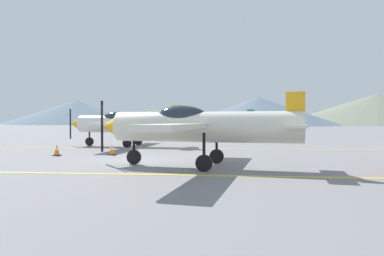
{
  "coord_description": "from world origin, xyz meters",
  "views": [
    {
      "loc": [
        4.19,
        -14.72,
        1.85
      ],
      "look_at": [
        1.35,
        14.0,
        1.2
      ],
      "focal_mm": 32.08,
      "sensor_mm": 36.0,
      "label": 1
    }
  ],
  "objects_px": {
    "airplane_back": "(164,122)",
    "traffic_cone_front": "(112,150)",
    "airplane_near": "(197,126)",
    "airplane_mid": "(126,123)",
    "traffic_cone_side": "(57,150)",
    "airplane_far": "(214,122)"
  },
  "relations": [
    {
      "from": "airplane_back",
      "to": "traffic_cone_front",
      "type": "height_order",
      "value": "airplane_back"
    },
    {
      "from": "traffic_cone_front",
      "to": "airplane_near",
      "type": "bearing_deg",
      "value": -40.11
    },
    {
      "from": "airplane_near",
      "to": "airplane_back",
      "type": "height_order",
      "value": "same"
    },
    {
      "from": "airplane_near",
      "to": "airplane_mid",
      "type": "height_order",
      "value": "same"
    },
    {
      "from": "airplane_near",
      "to": "traffic_cone_front",
      "type": "height_order",
      "value": "airplane_near"
    },
    {
      "from": "traffic_cone_side",
      "to": "airplane_mid",
      "type": "bearing_deg",
      "value": 75.72
    },
    {
      "from": "traffic_cone_front",
      "to": "airplane_far",
      "type": "bearing_deg",
      "value": 74.09
    },
    {
      "from": "traffic_cone_front",
      "to": "traffic_cone_side",
      "type": "bearing_deg",
      "value": -167.93
    },
    {
      "from": "airplane_mid",
      "to": "airplane_back",
      "type": "xyz_separation_m",
      "value": [
        -0.94,
        20.47,
        0.0
      ]
    },
    {
      "from": "airplane_near",
      "to": "traffic_cone_side",
      "type": "height_order",
      "value": "airplane_near"
    },
    {
      "from": "airplane_near",
      "to": "airplane_back",
      "type": "xyz_separation_m",
      "value": [
        -6.92,
        30.69,
        0.0
      ]
    },
    {
      "from": "traffic_cone_front",
      "to": "airplane_back",
      "type": "bearing_deg",
      "value": 94.32
    },
    {
      "from": "airplane_far",
      "to": "traffic_cone_front",
      "type": "bearing_deg",
      "value": -105.91
    },
    {
      "from": "traffic_cone_front",
      "to": "traffic_cone_side",
      "type": "distance_m",
      "value": 2.83
    },
    {
      "from": "airplane_mid",
      "to": "airplane_far",
      "type": "bearing_deg",
      "value": 61.42
    },
    {
      "from": "airplane_near",
      "to": "airplane_mid",
      "type": "relative_size",
      "value": 1.0
    },
    {
      "from": "airplane_mid",
      "to": "airplane_back",
      "type": "relative_size",
      "value": 1.0
    },
    {
      "from": "traffic_cone_front",
      "to": "traffic_cone_side",
      "type": "height_order",
      "value": "same"
    },
    {
      "from": "airplane_far",
      "to": "airplane_back",
      "type": "bearing_deg",
      "value": 125.2
    },
    {
      "from": "traffic_cone_side",
      "to": "airplane_near",
      "type": "bearing_deg",
      "value": -24.79
    },
    {
      "from": "airplane_mid",
      "to": "traffic_cone_side",
      "type": "distance_m",
      "value": 7.02
    },
    {
      "from": "airplane_mid",
      "to": "traffic_cone_side",
      "type": "relative_size",
      "value": 16.44
    }
  ]
}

